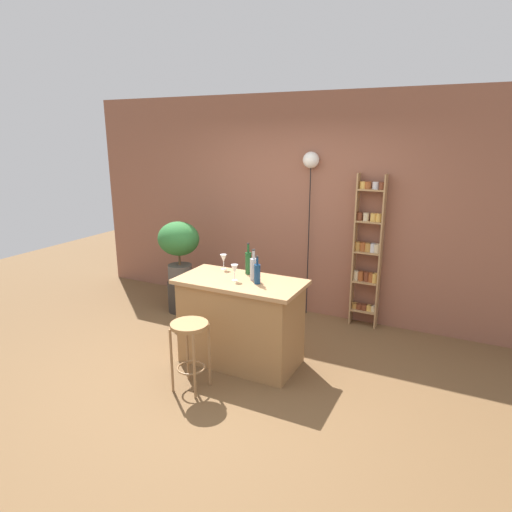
# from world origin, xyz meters

# --- Properties ---
(ground) EXTENTS (12.00, 12.00, 0.00)m
(ground) POSITION_xyz_m (0.00, 0.00, 0.00)
(ground) COLOR brown
(back_wall) EXTENTS (6.40, 0.10, 2.80)m
(back_wall) POSITION_xyz_m (0.00, 1.95, 1.40)
(back_wall) COLOR #8C5642
(back_wall) RESTS_ON ground
(kitchen_counter) EXTENTS (1.27, 0.65, 0.90)m
(kitchen_counter) POSITION_xyz_m (0.00, 0.30, 0.45)
(kitchen_counter) COLOR #9E7042
(kitchen_counter) RESTS_ON ground
(bar_stool) EXTENTS (0.34, 0.34, 0.66)m
(bar_stool) POSITION_xyz_m (-0.17, -0.35, 0.49)
(bar_stool) COLOR #997047
(bar_stool) RESTS_ON ground
(spice_shelf) EXTENTS (0.33, 0.14, 1.87)m
(spice_shelf) POSITION_xyz_m (0.91, 1.81, 0.95)
(spice_shelf) COLOR #A87F51
(spice_shelf) RESTS_ON ground
(plant_stool) EXTENTS (0.35, 0.35, 0.41)m
(plant_stool) POSITION_xyz_m (-1.38, 1.17, 0.21)
(plant_stool) COLOR #2D2823
(plant_stool) RESTS_ON ground
(potted_plant) EXTENTS (0.55, 0.50, 0.81)m
(potted_plant) POSITION_xyz_m (-1.38, 1.17, 0.92)
(potted_plant) COLOR #514C47
(potted_plant) RESTS_ON plant_stool
(bottle_soda_blue) EXTENTS (0.06, 0.06, 0.28)m
(bottle_soda_blue) POSITION_xyz_m (0.20, 0.28, 1.00)
(bottle_soda_blue) COLOR navy
(bottle_soda_blue) RESTS_ON kitchen_counter
(bottle_sauce_amber) EXTENTS (0.07, 0.07, 0.32)m
(bottle_sauce_amber) POSITION_xyz_m (0.12, 0.36, 1.02)
(bottle_sauce_amber) COLOR #B2B2B7
(bottle_sauce_amber) RESTS_ON kitchen_counter
(bottle_olive_oil) EXTENTS (0.06, 0.06, 0.33)m
(bottle_olive_oil) POSITION_xyz_m (-0.02, 0.52, 1.02)
(bottle_olive_oil) COLOR #194C23
(bottle_olive_oil) RESTS_ON kitchen_counter
(wine_glass_left) EXTENTS (0.07, 0.07, 0.16)m
(wine_glass_left) POSITION_xyz_m (-0.34, 0.55, 1.01)
(wine_glass_left) COLOR silver
(wine_glass_left) RESTS_ON kitchen_counter
(wine_glass_center) EXTENTS (0.07, 0.07, 0.16)m
(wine_glass_center) POSITION_xyz_m (-0.04, 0.26, 1.01)
(wine_glass_center) COLOR silver
(wine_glass_center) RESTS_ON kitchen_counter
(pendant_globe_light) EXTENTS (0.20, 0.20, 2.10)m
(pendant_globe_light) POSITION_xyz_m (0.15, 1.84, 1.97)
(pendant_globe_light) COLOR black
(pendant_globe_light) RESTS_ON ground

